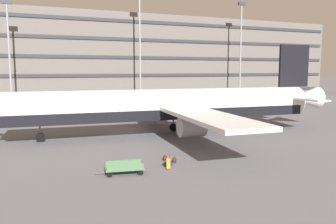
# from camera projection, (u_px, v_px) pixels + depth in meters

# --- Properties ---
(ground_plane) EXTENTS (600.00, 600.00, 0.00)m
(ground_plane) POSITION_uv_depth(u_px,v_px,m) (129.00, 134.00, 38.34)
(ground_plane) COLOR #5B5B60
(terminal_structure) EXTENTS (134.82, 20.04, 19.90)m
(terminal_structure) POSITION_uv_depth(u_px,v_px,m) (74.00, 58.00, 81.67)
(terminal_structure) COLOR #605B56
(terminal_structure) RESTS_ON ground_plane
(airliner) EXTENTS (40.34, 32.76, 10.20)m
(airliner) POSITION_uv_depth(u_px,v_px,m) (169.00, 106.00, 37.93)
(airliner) COLOR silver
(airliner) RESTS_ON ground_plane
(light_mast_left) EXTENTS (1.80, 0.50, 19.53)m
(light_mast_left) POSITION_uv_depth(u_px,v_px,m) (9.00, 46.00, 61.65)
(light_mast_left) COLOR gray
(light_mast_left) RESTS_ON ground_plane
(light_mast_center_left) EXTENTS (1.80, 0.50, 23.74)m
(light_mast_center_left) POSITION_uv_depth(u_px,v_px,m) (140.00, 39.00, 70.59)
(light_mast_center_left) COLOR gray
(light_mast_center_left) RESTS_ON ground_plane
(light_mast_center_right) EXTENTS (1.80, 0.50, 22.65)m
(light_mast_center_right) POSITION_uv_depth(u_px,v_px,m) (241.00, 45.00, 79.82)
(light_mast_center_right) COLOR gray
(light_mast_center_right) RESTS_ON ground_plane
(suitcase_laid_flat) EXTENTS (0.37, 0.44, 1.00)m
(suitcase_laid_flat) POSITION_uv_depth(u_px,v_px,m) (168.00, 163.00, 24.74)
(suitcase_laid_flat) COLOR orange
(suitcase_laid_flat) RESTS_ON ground_plane
(suitcase_large) EXTENTS (0.72, 0.61, 0.24)m
(suitcase_large) POSITION_uv_depth(u_px,v_px,m) (168.00, 164.00, 25.65)
(suitcase_large) COLOR navy
(suitcase_large) RESTS_ON ground_plane
(backpack_orange) EXTENTS (0.41, 0.37, 0.50)m
(backpack_orange) POSITION_uv_depth(u_px,v_px,m) (165.00, 158.00, 26.98)
(backpack_orange) COLOR maroon
(backpack_orange) RESTS_ON ground_plane
(backpack_black) EXTENTS (0.41, 0.40, 0.50)m
(backpack_black) POSITION_uv_depth(u_px,v_px,m) (175.00, 160.00, 26.30)
(backpack_black) COLOR #592619
(backpack_black) RESTS_ON ground_plane
(baggage_cart) EXTENTS (3.37, 1.70, 0.82)m
(baggage_cart) POSITION_uv_depth(u_px,v_px,m) (124.00, 168.00, 23.49)
(baggage_cart) COLOR #4C724C
(baggage_cart) RESTS_ON ground_plane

